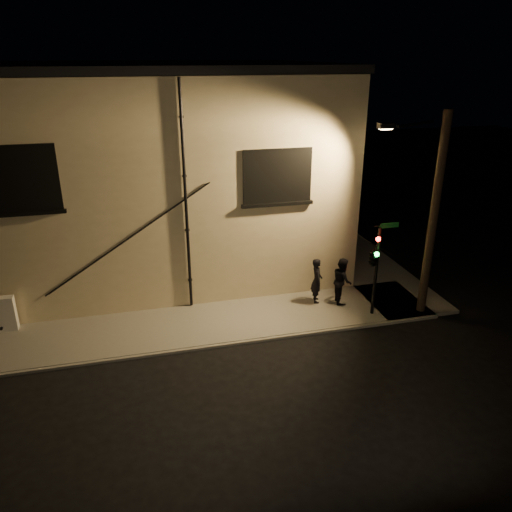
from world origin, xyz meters
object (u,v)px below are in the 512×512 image
object	(u,v)px
pedestrian_a	(317,280)
traffic_signal	(374,256)
streetlamp_pole	(431,213)
pedestrian_b	(342,280)

from	to	relation	value
pedestrian_a	traffic_signal	bearing A→B (deg)	-123.55
traffic_signal	streetlamp_pole	size ratio (longest dim) A/B	0.47
pedestrian_a	streetlamp_pole	distance (m)	4.86
pedestrian_a	streetlamp_pole	bearing A→B (deg)	-101.89
pedestrian_a	streetlamp_pole	size ratio (longest dim) A/B	0.24
pedestrian_b	traffic_signal	distance (m)	2.03
pedestrian_b	streetlamp_pole	distance (m)	4.12
pedestrian_a	traffic_signal	xyz separation A→B (m)	(1.50, -1.55, 1.49)
pedestrian_a	pedestrian_b	size ratio (longest dim) A/B	0.98
pedestrian_b	traffic_signal	world-z (taller)	traffic_signal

